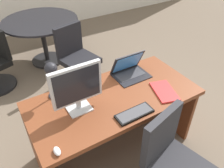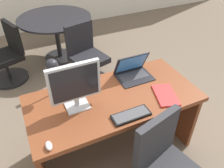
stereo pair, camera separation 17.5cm
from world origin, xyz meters
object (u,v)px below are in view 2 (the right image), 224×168
at_px(monitor, 75,84).
at_px(laptop, 133,69).
at_px(desk, 112,110).
at_px(meeting_chair_near, 8,59).
at_px(meeting_chair_far, 87,60).
at_px(book, 165,95).
at_px(meeting_table, 56,28).
at_px(desk_lamp, 53,69).
at_px(mouse, 49,146).
at_px(keyboard, 131,115).

height_order(monitor, laptop, monitor).
distance_m(desk, meeting_chair_near, 2.05).
bearing_deg(meeting_chair_far, laptop, -83.39).
bearing_deg(book, meeting_chair_near, 122.03).
relative_size(meeting_table, meeting_chair_far, 1.35).
relative_size(desk, meeting_chair_far, 1.79).
relative_size(monitor, desk_lamp, 1.16).
distance_m(monitor, mouse, 0.51).
relative_size(keyboard, book, 0.95).
distance_m(desk_lamp, meeting_chair_near, 1.81).
bearing_deg(book, meeting_chair_far, 99.13).
distance_m(monitor, desk_lamp, 0.28).
bearing_deg(meeting_chair_near, laptop, -54.50).
xyz_separation_m(desk_lamp, meeting_table, (0.43, 1.93, -0.46)).
bearing_deg(desk, book, -28.14).
xyz_separation_m(monitor, meeting_chair_near, (-0.52, 1.88, -0.65)).
relative_size(keyboard, mouse, 3.93).
xyz_separation_m(monitor, laptop, (0.67, 0.22, -0.17)).
height_order(desk, meeting_chair_far, meeting_chair_far).
relative_size(mouse, meeting_chair_far, 0.10).
height_order(desk_lamp, meeting_chair_far, desk_lamp).
distance_m(desk_lamp, meeting_table, 2.03).
bearing_deg(book, keyboard, -167.15).
bearing_deg(desk, laptop, 29.91).
xyz_separation_m(laptop, keyboard, (-0.30, -0.52, -0.06)).
height_order(desk_lamp, meeting_table, desk_lamp).
relative_size(monitor, meeting_chair_far, 0.49).
distance_m(desk, keyboard, 0.40).
distance_m(desk, monitor, 0.57).
xyz_separation_m(laptop, meeting_table, (-0.35, 1.96, -0.26)).
bearing_deg(mouse, meeting_chair_far, 62.33).
height_order(laptop, book, laptop).
relative_size(monitor, meeting_chair_near, 0.50).
bearing_deg(laptop, desk_lamp, 177.26).
bearing_deg(laptop, meeting_chair_far, 96.61).
height_order(desk, mouse, mouse).
bearing_deg(meeting_chair_near, desk_lamp, -76.07).
xyz_separation_m(desk, meeting_table, (-0.03, 2.15, 0.02)).
height_order(laptop, mouse, laptop).
xyz_separation_m(meeting_table, meeting_chair_near, (-0.84, -0.30, -0.22)).
bearing_deg(laptop, mouse, -151.33).
xyz_separation_m(keyboard, desk_lamp, (-0.48, 0.55, 0.26)).
distance_m(mouse, meeting_chair_near, 2.25).
xyz_separation_m(desk, mouse, (-0.67, -0.36, 0.23)).
distance_m(book, meeting_chair_far, 1.59).
height_order(desk, meeting_chair_near, meeting_chair_near).
bearing_deg(keyboard, laptop, 59.85).
distance_m(monitor, keyboard, 0.53).
xyz_separation_m(keyboard, meeting_chair_near, (-0.89, 2.18, -0.42)).
relative_size(laptop, meeting_chair_far, 0.40).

